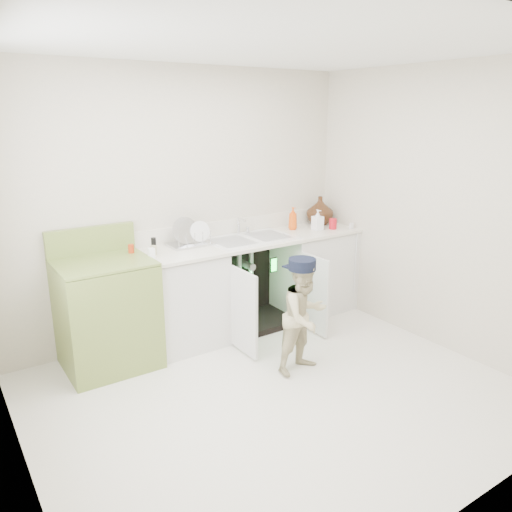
% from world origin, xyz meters
% --- Properties ---
extents(ground, '(3.50, 3.50, 0.00)m').
position_xyz_m(ground, '(0.00, 0.00, 0.00)').
color(ground, beige).
rests_on(ground, ground).
extents(room_shell, '(6.00, 5.50, 1.26)m').
position_xyz_m(room_shell, '(0.00, 0.00, 1.25)').
color(room_shell, beige).
rests_on(room_shell, ground).
extents(counter_run, '(2.44, 1.02, 1.20)m').
position_xyz_m(counter_run, '(0.58, 1.21, 0.47)').
color(counter_run, silver).
rests_on(counter_run, ground).
extents(avocado_stove, '(0.74, 0.65, 1.16)m').
position_xyz_m(avocado_stove, '(-0.90, 1.18, 0.48)').
color(avocado_stove, olive).
rests_on(avocado_stove, ground).
extents(repair_worker, '(0.51, 0.88, 0.97)m').
position_xyz_m(repair_worker, '(0.41, 0.19, 0.49)').
color(repair_worker, beige).
rests_on(repair_worker, ground).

